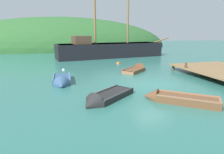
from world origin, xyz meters
TOP-DOWN VIEW (x-y plane):
  - ground_plane at (0.00, 0.00)m, footprint 120.00×120.00m
  - shore_hill at (-5.10, 35.65)m, footprint 50.87×24.69m
  - sailing_ship at (1.01, 15.70)m, footprint 18.38×5.76m
  - rowboat_center at (-4.11, -2.35)m, footprint 3.61×3.23m
  - rowboat_portside at (-6.26, 2.10)m, footprint 1.32×3.32m
  - rowboat_near_dock at (-0.41, -3.60)m, footprint 3.66×3.26m
  - rowboat_outer_right at (0.85, 4.93)m, footprint 3.16×2.97m
  - buoy_white at (-5.95, 7.29)m, footprint 0.30×0.30m
  - buoy_orange at (0.45, 9.66)m, footprint 0.41×0.41m

SIDE VIEW (x-z plane):
  - ground_plane at x=0.00m, z-range 0.00..0.00m
  - shore_hill at x=-5.10m, z-range -6.97..6.97m
  - buoy_white at x=-5.95m, z-range -0.15..0.15m
  - buoy_orange at x=0.45m, z-range -0.21..0.21m
  - rowboat_outer_right at x=0.85m, z-range -0.52..0.69m
  - rowboat_center at x=-4.11m, z-range -0.50..0.68m
  - rowboat_portside at x=-6.26m, z-range -0.45..0.73m
  - rowboat_near_dock at x=-0.41m, z-range -0.35..0.63m
  - sailing_ship at x=1.01m, z-range -5.04..6.58m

